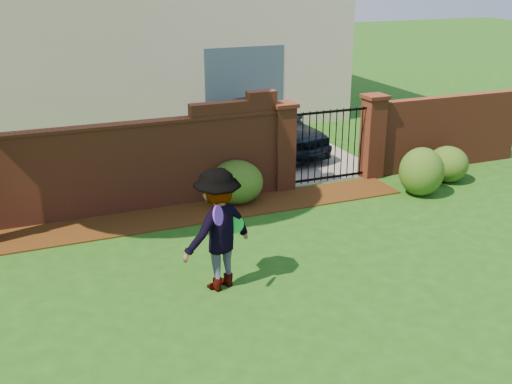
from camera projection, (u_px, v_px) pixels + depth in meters
name	position (u px, v px, depth m)	size (l,w,h in m)	color
ground	(247.00, 298.00, 8.89)	(80.00, 80.00, 0.01)	#1B4912
mulch_bed	(134.00, 223.00, 11.44)	(11.10, 1.08, 0.03)	#341C09
brick_wall	(66.00, 173.00, 11.32)	(8.70, 0.31, 2.16)	maroon
brick_wall_return	(445.00, 132.00, 14.42)	(4.00, 0.25, 1.70)	maroon
pillar_left	(283.00, 146.00, 12.88)	(0.50, 0.50, 1.88)	maroon
pillar_right	(373.00, 136.00, 13.67)	(0.50, 0.50, 1.88)	maroon
iron_gate	(329.00, 145.00, 13.31)	(1.78, 0.03, 1.60)	black
driveway	(258.00, 138.00, 17.08)	(3.20, 8.00, 0.01)	gray
house	(132.00, 14.00, 18.56)	(12.40, 6.40, 6.30)	beige
car	(271.00, 127.00, 15.55)	(1.62, 4.02, 1.37)	black
shrub_left	(237.00, 182.00, 12.31)	(1.07, 1.07, 0.88)	#224B16
shrub_middle	(421.00, 172.00, 12.72)	(0.92, 0.92, 1.01)	#224B16
shrub_right	(448.00, 164.00, 13.56)	(0.89, 0.89, 0.79)	#224B16
man	(219.00, 230.00, 8.86)	(1.19, 0.69, 1.84)	gray
frisbee_purple	(218.00, 216.00, 8.34)	(0.28, 0.28, 0.03)	#6E21D4
frisbee_green	(236.00, 225.00, 8.91)	(0.26, 0.26, 0.02)	green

